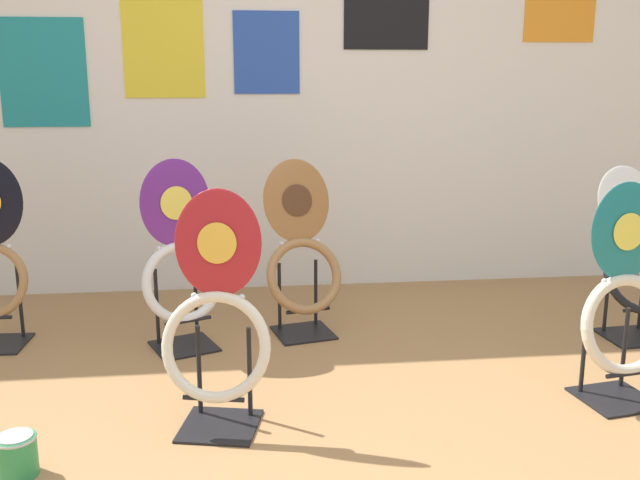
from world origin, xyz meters
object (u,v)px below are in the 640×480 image
Objects in this scene: toilet_seat_display_crimson_swirl at (217,326)px; toilet_seat_display_purple_note at (181,264)px; toilet_seat_display_white_plain at (636,263)px; toilet_seat_display_teal_sax at (625,305)px; toilet_seat_display_woodgrain at (302,259)px; paint_can at (17,454)px.

toilet_seat_display_purple_note is (-0.19, 0.83, 0.02)m from toilet_seat_display_crimson_swirl.
toilet_seat_display_crimson_swirl reaches higher than toilet_seat_display_white_plain.
toilet_seat_display_teal_sax reaches higher than toilet_seat_display_white_plain.
toilet_seat_display_teal_sax is at bearing 1.42° from toilet_seat_display_crimson_swirl.
toilet_seat_display_purple_note is 1.08× the size of toilet_seat_display_white_plain.
toilet_seat_display_crimson_swirl is at bearing -178.58° from toilet_seat_display_teal_sax.
toilet_seat_display_woodgrain is 1.04× the size of toilet_seat_display_white_plain.
toilet_seat_display_crimson_swirl is 2.16m from toilet_seat_display_white_plain.
toilet_seat_display_white_plain is (0.44, 0.68, -0.02)m from toilet_seat_display_teal_sax.
toilet_seat_display_woodgrain is 0.60m from toilet_seat_display_purple_note.
toilet_seat_display_teal_sax is at bearing -23.87° from toilet_seat_display_purple_note.
toilet_seat_display_white_plain is at bearing 57.01° from toilet_seat_display_teal_sax.
toilet_seat_display_woodgrain is 1.65m from toilet_seat_display_white_plain.
toilet_seat_display_woodgrain is 6.13× the size of paint_can.
toilet_seat_display_woodgrain reaches higher than paint_can.
paint_can is (-0.46, -1.08, -0.34)m from toilet_seat_display_purple_note.
toilet_seat_display_purple_note reaches higher than toilet_seat_display_white_plain.
toilet_seat_display_teal_sax is 1.05× the size of toilet_seat_display_white_plain.
toilet_seat_display_teal_sax is 6.20× the size of paint_can.
toilet_seat_display_purple_note reaches higher than toilet_seat_display_woodgrain.
toilet_seat_display_teal_sax is at bearing -122.99° from toilet_seat_display_white_plain.
toilet_seat_display_teal_sax reaches higher than paint_can.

